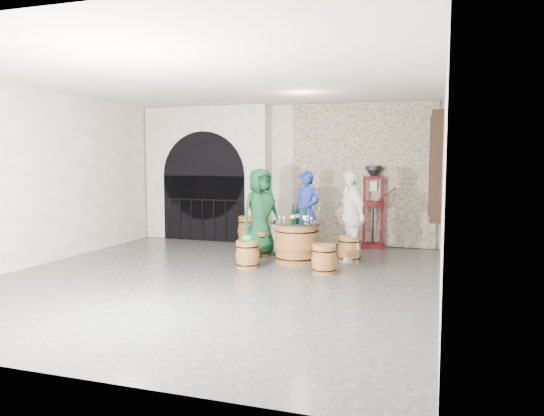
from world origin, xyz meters
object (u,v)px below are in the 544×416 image
(barrel_stool_near_left, at_px, (247,254))
(wine_bottle_center, at_px, (305,216))
(person_green, at_px, (261,212))
(side_barrel, at_px, (248,230))
(barrel_table, at_px, (296,243))
(barrel_stool_far, at_px, (305,242))
(barrel_stool_near_right, at_px, (324,259))
(person_blue, at_px, (306,212))
(wine_bottle_left, at_px, (293,215))
(corking_press, at_px, (373,200))
(barrel_stool_right, at_px, (349,249))
(barrel_stool_left, at_px, (261,243))
(wine_bottle_right, at_px, (297,214))
(person_white, at_px, (351,217))

(barrel_stool_near_left, height_order, wine_bottle_center, wine_bottle_center)
(person_green, bearing_deg, side_barrel, 68.08)
(barrel_table, height_order, barrel_stool_far, barrel_table)
(barrel_stool_far, relative_size, barrel_stool_near_right, 1.00)
(person_blue, height_order, wine_bottle_left, person_blue)
(person_blue, bearing_deg, corking_press, 51.37)
(barrel_stool_far, relative_size, wine_bottle_left, 1.52)
(person_blue, xyz_separation_m, wine_bottle_left, (0.05, -1.18, 0.05))
(barrel_stool_near_right, relative_size, person_blue, 0.29)
(person_green, relative_size, wine_bottle_center, 5.40)
(wine_bottle_left, xyz_separation_m, wine_bottle_center, (0.24, -0.05, 0.00))
(barrel_stool_right, bearing_deg, barrel_stool_left, 177.47)
(side_barrel, bearing_deg, person_green, -59.07)
(person_blue, relative_size, corking_press, 0.95)
(person_green, relative_size, person_blue, 1.03)
(person_green, bearing_deg, wine_bottle_right, -74.44)
(wine_bottle_left, distance_m, wine_bottle_center, 0.24)
(barrel_stool_near_right, height_order, wine_bottle_right, wine_bottle_right)
(side_barrel, height_order, corking_press, corking_press)
(barrel_stool_right, xyz_separation_m, person_green, (-1.81, 0.08, 0.63))
(person_white, distance_m, wine_bottle_center, 0.92)
(barrel_stool_near_left, bearing_deg, wine_bottle_center, 37.56)
(person_blue, height_order, wine_bottle_right, person_blue)
(wine_bottle_center, height_order, side_barrel, wine_bottle_center)
(person_green, bearing_deg, barrel_stool_near_left, -134.31)
(wine_bottle_center, relative_size, wine_bottle_right, 1.00)
(person_white, bearing_deg, barrel_stool_near_right, -44.64)
(barrel_stool_near_right, bearing_deg, wine_bottle_left, 136.28)
(corking_press, bearing_deg, side_barrel, 177.82)
(barrel_stool_left, xyz_separation_m, person_blue, (0.77, 0.67, 0.61))
(barrel_stool_near_right, distance_m, person_blue, 2.15)
(wine_bottle_left, bearing_deg, wine_bottle_right, 75.67)
(barrel_stool_near_right, relative_size, corking_press, 0.28)
(barrel_stool_left, xyz_separation_m, barrel_stool_right, (1.81, -0.08, 0.00))
(wine_bottle_right, xyz_separation_m, corking_press, (1.17, 1.98, 0.14))
(wine_bottle_center, height_order, corking_press, corking_press)
(wine_bottle_center, xyz_separation_m, wine_bottle_right, (-0.20, 0.21, 0.00))
(barrel_stool_left, xyz_separation_m, wine_bottle_center, (1.05, -0.55, 0.66))
(barrel_stool_right, relative_size, person_green, 0.28)
(barrel_stool_left, xyz_separation_m, barrel_stool_near_right, (1.57, -1.23, 0.00))
(barrel_stool_near_left, relative_size, corking_press, 0.28)
(barrel_stool_near_left, relative_size, wine_bottle_left, 1.52)
(person_green, height_order, wine_bottle_center, person_green)
(barrel_table, distance_m, wine_bottle_right, 0.54)
(barrel_table, distance_m, corking_press, 2.52)
(wine_bottle_center, relative_size, side_barrel, 0.50)
(wine_bottle_center, xyz_separation_m, side_barrel, (-1.79, 1.78, -0.58))
(barrel_stool_far, height_order, barrel_stool_near_left, same)
(person_blue, xyz_separation_m, side_barrel, (-1.50, 0.55, -0.53))
(barrel_stool_far, distance_m, wine_bottle_left, 1.21)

